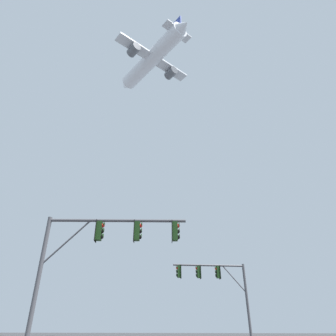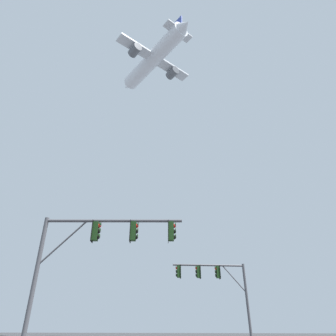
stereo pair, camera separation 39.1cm
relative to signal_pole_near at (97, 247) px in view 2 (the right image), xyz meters
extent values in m
cylinder|color=#4C4C51|center=(-2.60, -0.28, -1.78)|extent=(0.20, 0.20, 6.43)
cylinder|color=#4C4C51|center=(0.71, 0.08, 1.28)|extent=(6.65, 0.86, 0.15)
cylinder|color=#4C4C51|center=(-1.61, -0.17, 0.23)|extent=(2.06, 0.30, 2.15)
cube|color=#193814|center=(3.50, 0.38, 0.75)|extent=(0.29, 0.35, 0.90)
cylinder|color=#193814|center=(3.50, 0.38, 1.26)|extent=(0.05, 0.05, 0.12)
cube|color=black|center=(3.36, 0.36, 0.75)|extent=(0.07, 0.46, 1.04)
sphere|color=red|center=(3.64, 0.39, 1.02)|extent=(0.20, 0.20, 0.20)
cylinder|color=#193814|center=(3.71, 0.40, 1.08)|extent=(0.06, 0.21, 0.21)
sphere|color=black|center=(3.64, 0.39, 0.74)|extent=(0.20, 0.20, 0.20)
cylinder|color=#193814|center=(3.71, 0.40, 0.80)|extent=(0.06, 0.21, 0.21)
sphere|color=black|center=(3.64, 0.39, 0.46)|extent=(0.20, 0.20, 0.20)
cylinder|color=#193814|center=(3.71, 0.40, 0.52)|extent=(0.06, 0.21, 0.21)
cube|color=#193814|center=(1.68, 0.18, 0.75)|extent=(0.29, 0.35, 0.90)
cylinder|color=#193814|center=(1.68, 0.18, 1.26)|extent=(0.05, 0.05, 0.12)
cube|color=black|center=(1.54, 0.17, 0.75)|extent=(0.07, 0.46, 1.04)
sphere|color=red|center=(1.82, 0.20, 1.02)|extent=(0.20, 0.20, 0.20)
cylinder|color=#193814|center=(1.88, 0.20, 1.08)|extent=(0.06, 0.21, 0.21)
sphere|color=black|center=(1.82, 0.20, 0.74)|extent=(0.20, 0.20, 0.20)
cylinder|color=#193814|center=(1.88, 0.20, 0.80)|extent=(0.06, 0.21, 0.21)
sphere|color=black|center=(1.82, 0.20, 0.46)|extent=(0.20, 0.20, 0.20)
cylinder|color=#193814|center=(1.88, 0.20, 0.52)|extent=(0.06, 0.21, 0.21)
cube|color=#193814|center=(-0.15, -0.02, 0.75)|extent=(0.29, 0.35, 0.90)
cylinder|color=#193814|center=(-0.15, -0.02, 1.26)|extent=(0.05, 0.05, 0.12)
cube|color=black|center=(-0.29, -0.03, 0.75)|extent=(0.07, 0.46, 1.04)
sphere|color=red|center=(0.00, 0.00, 1.02)|extent=(0.20, 0.20, 0.20)
cylinder|color=#193814|center=(0.06, 0.01, 1.08)|extent=(0.06, 0.21, 0.21)
sphere|color=black|center=(0.00, 0.00, 0.74)|extent=(0.20, 0.20, 0.20)
cylinder|color=#193814|center=(0.06, 0.01, 0.80)|extent=(0.06, 0.21, 0.21)
sphere|color=black|center=(0.00, 0.00, 0.46)|extent=(0.20, 0.20, 0.20)
cylinder|color=#193814|center=(0.06, 0.01, 0.52)|extent=(0.06, 0.21, 0.21)
cylinder|color=#4C4C51|center=(8.32, 11.98, -1.91)|extent=(0.20, 0.20, 6.18)
cylinder|color=#4C4C51|center=(5.48, 11.43, 1.04)|extent=(5.71, 1.26, 0.15)
cylinder|color=#4C4C51|center=(7.47, 11.82, 0.03)|extent=(1.78, 0.42, 2.07)
cube|color=#193814|center=(3.10, 10.96, 0.51)|extent=(0.32, 0.36, 0.90)
cylinder|color=#193814|center=(3.10, 10.96, 1.02)|extent=(0.05, 0.05, 0.12)
cube|color=black|center=(3.23, 10.99, 0.51)|extent=(0.11, 0.46, 1.04)
sphere|color=red|center=(2.95, 10.94, 0.78)|extent=(0.20, 0.20, 0.20)
cylinder|color=#193814|center=(2.89, 10.92, 0.84)|extent=(0.08, 0.21, 0.21)
sphere|color=black|center=(2.95, 10.94, 0.50)|extent=(0.20, 0.20, 0.20)
cylinder|color=#193814|center=(2.89, 10.92, 0.56)|extent=(0.08, 0.21, 0.21)
sphere|color=black|center=(2.95, 10.94, 0.22)|extent=(0.20, 0.20, 0.20)
cylinder|color=#193814|center=(2.89, 10.92, 0.28)|extent=(0.08, 0.21, 0.21)
cube|color=#193814|center=(4.66, 11.27, 0.51)|extent=(0.32, 0.36, 0.90)
cylinder|color=#193814|center=(4.66, 11.27, 1.02)|extent=(0.05, 0.05, 0.12)
cube|color=black|center=(4.80, 11.30, 0.51)|extent=(0.11, 0.46, 1.04)
sphere|color=red|center=(4.52, 11.24, 0.78)|extent=(0.20, 0.20, 0.20)
cylinder|color=#193814|center=(4.45, 11.23, 0.84)|extent=(0.08, 0.21, 0.21)
sphere|color=black|center=(4.52, 11.24, 0.50)|extent=(0.20, 0.20, 0.20)
cylinder|color=#193814|center=(4.45, 11.23, 0.56)|extent=(0.08, 0.21, 0.21)
sphere|color=black|center=(4.52, 11.24, 0.22)|extent=(0.20, 0.20, 0.20)
cylinder|color=#193814|center=(4.45, 11.23, 0.28)|extent=(0.08, 0.21, 0.21)
cube|color=#193814|center=(6.22, 11.57, 0.51)|extent=(0.32, 0.36, 0.90)
cylinder|color=#193814|center=(6.22, 11.57, 1.02)|extent=(0.05, 0.05, 0.12)
cube|color=black|center=(6.36, 11.60, 0.51)|extent=(0.11, 0.46, 1.04)
sphere|color=red|center=(6.08, 11.55, 0.78)|extent=(0.20, 0.20, 0.20)
cylinder|color=#193814|center=(6.02, 11.53, 0.84)|extent=(0.08, 0.21, 0.21)
sphere|color=black|center=(6.08, 11.55, 0.50)|extent=(0.20, 0.20, 0.20)
cylinder|color=#193814|center=(6.02, 11.53, 0.56)|extent=(0.08, 0.21, 0.21)
sphere|color=black|center=(6.08, 11.55, 0.22)|extent=(0.20, 0.20, 0.20)
cylinder|color=#193814|center=(6.02, 11.53, 0.28)|extent=(0.08, 0.21, 0.21)
cylinder|color=white|center=(-3.30, 32.15, 49.06)|extent=(15.87, 16.04, 3.41)
cone|color=white|center=(-10.77, 39.73, 49.06)|extent=(3.95, 3.94, 3.23)
cone|color=white|center=(4.09, 24.65, 49.06)|extent=(3.56, 3.55, 2.89)
cube|color=silver|center=(-2.93, 31.77, 48.54)|extent=(14.53, 14.36, 0.38)
cylinder|color=#595B60|center=(-6.53, 28.22, 47.52)|extent=(3.16, 3.16, 1.92)
cylinder|color=#595B60|center=(0.68, 35.33, 47.52)|extent=(3.16, 3.16, 1.92)
cube|color=navy|center=(2.53, 26.24, 50.97)|extent=(2.27, 2.30, 4.04)
cube|color=silver|center=(2.68, 26.09, 49.37)|extent=(5.89, 5.85, 0.21)
camera|label=1|loc=(4.43, -13.66, -3.27)|focal=31.57mm
camera|label=2|loc=(4.82, -13.63, -3.27)|focal=31.57mm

